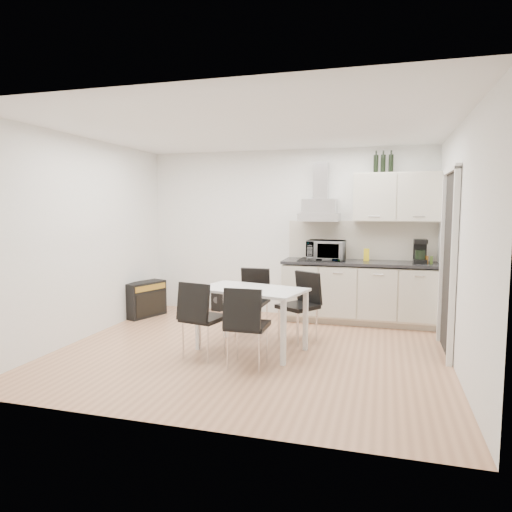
% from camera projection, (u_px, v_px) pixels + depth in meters
% --- Properties ---
extents(ground, '(4.50, 4.50, 0.00)m').
position_uv_depth(ground, '(251.00, 350.00, 5.46)').
color(ground, tan).
rests_on(ground, ground).
extents(wall_back, '(4.50, 0.10, 2.60)m').
position_uv_depth(wall_back, '(287.00, 233.00, 7.24)').
color(wall_back, white).
rests_on(wall_back, ground).
extents(wall_front, '(4.50, 0.10, 2.60)m').
position_uv_depth(wall_front, '(176.00, 261.00, 3.41)').
color(wall_front, white).
rests_on(wall_front, ground).
extents(wall_left, '(0.10, 4.00, 2.60)m').
position_uv_depth(wall_left, '(86.00, 239.00, 5.93)').
color(wall_left, white).
rests_on(wall_left, ground).
extents(wall_right, '(0.10, 4.00, 2.60)m').
position_uv_depth(wall_right, '(459.00, 246.00, 4.72)').
color(wall_right, white).
rests_on(wall_right, ground).
extents(ceiling, '(4.50, 4.50, 0.00)m').
position_uv_depth(ceiling, '(251.00, 128.00, 5.19)').
color(ceiling, white).
rests_on(ceiling, wall_back).
extents(doorway, '(0.08, 1.04, 2.10)m').
position_uv_depth(doorway, '(447.00, 264.00, 5.28)').
color(doorway, white).
rests_on(doorway, ground).
extents(kitchenette, '(2.22, 0.64, 2.52)m').
position_uv_depth(kitchenette, '(362.00, 267.00, 6.71)').
color(kitchenette, beige).
rests_on(kitchenette, ground).
extents(dining_table, '(1.37, 0.97, 0.75)m').
position_uv_depth(dining_table, '(252.00, 296.00, 5.41)').
color(dining_table, white).
rests_on(dining_table, ground).
extents(chair_far_left, '(0.45, 0.51, 0.88)m').
position_uv_depth(chair_far_left, '(251.00, 302.00, 6.10)').
color(chair_far_left, black).
rests_on(chair_far_left, ground).
extents(chair_far_right, '(0.64, 0.66, 0.88)m').
position_uv_depth(chair_far_right, '(298.00, 307.00, 5.79)').
color(chair_far_right, black).
rests_on(chair_far_right, ground).
extents(chair_near_left, '(0.54, 0.58, 0.88)m').
position_uv_depth(chair_near_left, '(204.00, 319.00, 5.18)').
color(chair_near_left, black).
rests_on(chair_near_left, ground).
extents(chair_near_right, '(0.44, 0.50, 0.88)m').
position_uv_depth(chair_near_right, '(248.00, 326.00, 4.86)').
color(chair_near_right, black).
rests_on(chair_near_right, ground).
extents(guitar_amp, '(0.49, 0.71, 0.55)m').
position_uv_depth(guitar_amp, '(145.00, 299.00, 7.15)').
color(guitar_amp, black).
rests_on(guitar_amp, ground).
extents(floor_speaker, '(0.22, 0.21, 0.30)m').
position_uv_depth(floor_speaker, '(218.00, 301.00, 7.57)').
color(floor_speaker, black).
rests_on(floor_speaker, ground).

